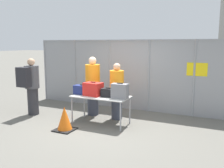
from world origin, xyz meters
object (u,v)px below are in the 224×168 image
object	(u,v)px
suitcase_red	(93,89)
inspection_table	(101,98)
suitcase_navy	(83,90)
suitcase_grey	(120,91)
traffic_cone	(65,119)
security_worker_near	(117,91)
security_worker_far	(93,85)
suitcase_black	(108,93)
traveler_hooded	(31,84)
utility_trailer	(188,95)

from	to	relation	value
suitcase_red	inspection_table	bearing A→B (deg)	7.42
inspection_table	suitcase_red	world-z (taller)	suitcase_red
suitcase_navy	suitcase_grey	size ratio (longest dim) A/B	1.16
traffic_cone	security_worker_near	bearing A→B (deg)	61.39
suitcase_navy	security_worker_near	world-z (taller)	security_worker_near
security_worker_far	traffic_cone	xyz separation A→B (m)	(0.05, -1.57, -0.65)
suitcase_navy	traffic_cone	xyz separation A→B (m)	(-0.02, -0.87, -0.63)
suitcase_black	suitcase_grey	size ratio (longest dim) A/B	0.91
suitcase_grey	suitcase_red	bearing A→B (deg)	177.80
suitcase_red	suitcase_black	size ratio (longest dim) A/B	1.31
suitcase_navy	security_worker_far	world-z (taller)	security_worker_far
suitcase_black	security_worker_far	bearing A→B (deg)	141.59
suitcase_navy	inspection_table	bearing A→B (deg)	0.86
suitcase_navy	suitcase_black	bearing A→B (deg)	-0.22
suitcase_black	security_worker_far	distance (m)	1.13
security_worker_near	traveler_hooded	bearing A→B (deg)	17.17
inspection_table	traveler_hooded	size ratio (longest dim) A/B	0.90
suitcase_grey	suitcase_navy	bearing A→B (deg)	177.49
suitcase_navy	traveler_hooded	world-z (taller)	traveler_hooded
suitcase_navy	suitcase_grey	distance (m)	1.18
security_worker_near	suitcase_navy	bearing A→B (deg)	38.88
security_worker_far	utility_trailer	world-z (taller)	security_worker_far
suitcase_black	traveler_hooded	bearing A→B (deg)	-177.02
suitcase_grey	traffic_cone	size ratio (longest dim) A/B	0.70
inspection_table	utility_trailer	bearing A→B (deg)	58.59
traveler_hooded	suitcase_navy	bearing A→B (deg)	14.47
security_worker_near	suitcase_red	bearing A→B (deg)	56.48
suitcase_grey	traffic_cone	world-z (taller)	suitcase_grey
security_worker_near	traffic_cone	size ratio (longest dim) A/B	2.65
suitcase_red	suitcase_black	xyz separation A→B (m)	(0.46, 0.02, -0.07)
suitcase_black	suitcase_grey	bearing A→B (deg)	-7.68
inspection_table	utility_trailer	distance (m)	3.69
security_worker_far	suitcase_black	bearing A→B (deg)	126.85
security_worker_near	traffic_cone	distance (m)	1.79
suitcase_black	traveler_hooded	world-z (taller)	traveler_hooded
suitcase_navy	suitcase_black	distance (m)	0.82
suitcase_red	traveler_hooded	size ratio (longest dim) A/B	0.29
suitcase_navy	utility_trailer	bearing A→B (deg)	51.63
security_worker_far	traffic_cone	bearing A→B (deg)	76.97
suitcase_grey	security_worker_far	distance (m)	1.46
inspection_table	traffic_cone	xyz separation A→B (m)	(-0.60, -0.88, -0.43)
security_worker_near	utility_trailer	bearing A→B (deg)	-122.94
suitcase_red	traveler_hooded	distance (m)	2.17
inspection_table	traveler_hooded	xyz separation A→B (m)	(-2.39, -0.15, 0.26)
suitcase_black	security_worker_near	bearing A→B (deg)	92.52
suitcase_navy	security_worker_near	size ratio (longest dim) A/B	0.31
suitcase_grey	utility_trailer	bearing A→B (deg)	67.70
utility_trailer	suitcase_navy	bearing A→B (deg)	-128.37
suitcase_red	security_worker_near	xyz separation A→B (m)	(0.44, 0.64, -0.11)
suitcase_black	traveler_hooded	size ratio (longest dim) A/B	0.22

